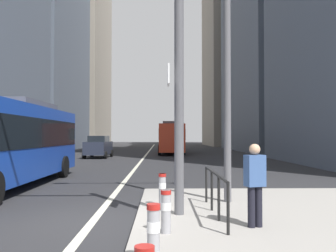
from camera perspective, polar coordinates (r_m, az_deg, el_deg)
The scene contains 17 objects.
ground_plane at distance 28.60m, azimuth -4.18°, elevation -5.44°, with size 160.00×160.00×0.00m, color #28282B.
lane_centre_line at distance 38.57m, azimuth -3.36°, elevation -4.41°, with size 0.20×80.00×0.01m, color beige.
office_tower_left_mid at distance 56.12m, azimuth -19.79°, elevation 13.57°, with size 10.73×20.35×32.93m, color slate.
office_tower_left_far at distance 83.52m, azimuth -13.57°, elevation 14.78°, with size 10.37×22.08×50.61m, color gray.
office_tower_right_mid at distance 51.74m, azimuth 17.09°, elevation 16.21°, with size 11.65×22.51×35.29m, color slate.
office_tower_right_far at distance 74.05m, azimuth 11.28°, elevation 11.67°, with size 13.09×18.10×37.59m, color gray.
city_bus_blue_oncoming at distance 14.86m, azimuth -24.15°, elevation -1.89°, with size 2.74×11.11×3.40m.
city_bus_red_receding at distance 39.75m, azimuth 0.45°, elevation -1.68°, with size 2.74×11.74×3.40m.
car_oncoming_mid at distance 32.67m, azimuth -10.85°, elevation -3.19°, with size 2.18×4.30×1.94m.
car_receding_near at distance 51.83m, azimuth 1.10°, elevation -2.57°, with size 2.12×4.51×1.94m.
traffic_signal_gantry at distance 8.78m, azimuth -9.95°, elevation 12.34°, with size 5.33×0.65×6.00m.
street_lamp_post at distance 10.67m, azimuth 9.24°, elevation 16.59°, with size 5.50×0.32×8.00m.
bollard_left at distance 5.35m, azimuth -2.30°, elevation -16.10°, with size 0.20×0.20×0.85m.
bollard_right at distance 6.95m, azimuth -0.32°, elevation -12.90°, with size 0.20×0.20×0.80m.
bollard_back at distance 9.55m, azimuth -0.89°, elevation -9.68°, with size 0.20×0.20×0.83m.
pedestrian_railing at distance 8.47m, azimuth 7.40°, elevation -9.14°, with size 0.06×3.31×0.98m.
pedestrian_walking at distance 7.53m, azimuth 13.48°, elevation -8.38°, with size 0.43×0.34×1.66m.
Camera 1 is at (1.58, -8.48, 1.98)m, focal length 38.82 mm.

